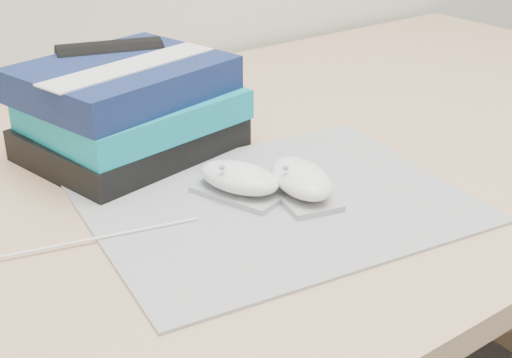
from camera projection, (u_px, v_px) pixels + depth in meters
desk at (242, 277)px, 1.08m from camera, size 1.60×0.80×0.73m
mousepad at (278, 203)px, 0.79m from camera, size 0.44×0.37×0.00m
mouse_rear at (239, 180)px, 0.79m from camera, size 0.08×0.11×0.04m
mouse_front at (301, 181)px, 0.79m from camera, size 0.08×0.12×0.04m
usb_cable at (80, 242)px, 0.71m from camera, size 0.24×0.06×0.00m
book_stack at (129, 109)px, 0.89m from camera, size 0.28×0.24×0.12m
pouch at (113, 90)px, 0.95m from camera, size 0.16×0.13×0.13m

